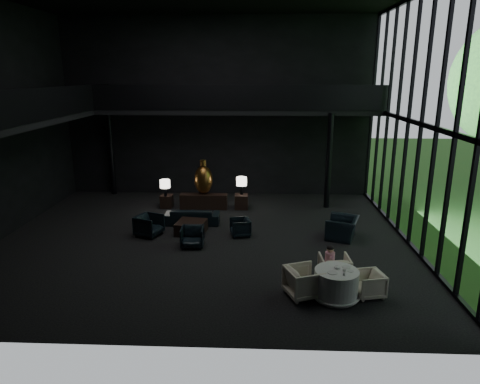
{
  "coord_description": "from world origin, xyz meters",
  "views": [
    {
      "loc": [
        1.84,
        -13.69,
        5.51
      ],
      "look_at": [
        1.23,
        0.5,
        1.59
      ],
      "focal_mm": 32.0,
      "sensor_mm": 36.0,
      "label": 1
    }
  ],
  "objects_px": {
    "table_lamp_right": "(242,182)",
    "coffee_table": "(191,227)",
    "side_table_right": "(241,202)",
    "dining_chair_east": "(368,284)",
    "table_lamp_left": "(165,185)",
    "dining_table": "(336,286)",
    "lounge_armchair_east": "(240,228)",
    "dining_chair_west": "(304,279)",
    "lounge_armchair_west": "(149,223)",
    "window_armchair": "(343,223)",
    "lounge_armchair_south": "(192,236)",
    "bronze_urn": "(203,179)",
    "side_table_left": "(167,201)",
    "sofa": "(192,214)",
    "dining_chair_north": "(334,267)",
    "child": "(330,255)",
    "console": "(204,201)"
  },
  "relations": [
    {
      "from": "lounge_armchair_west",
      "to": "window_armchair",
      "type": "bearing_deg",
      "value": -69.09
    },
    {
      "from": "side_table_right",
      "to": "child",
      "type": "relative_size",
      "value": 1.07
    },
    {
      "from": "sofa",
      "to": "dining_chair_west",
      "type": "xyz_separation_m",
      "value": [
        3.68,
        -5.39,
        0.08
      ]
    },
    {
      "from": "bronze_urn",
      "to": "side_table_right",
      "type": "distance_m",
      "value": 1.86
    },
    {
      "from": "lounge_armchair_east",
      "to": "dining_table",
      "type": "height_order",
      "value": "dining_table"
    },
    {
      "from": "side_table_right",
      "to": "dining_table",
      "type": "distance_m",
      "value": 7.87
    },
    {
      "from": "lounge_armchair_east",
      "to": "dining_chair_west",
      "type": "distance_m",
      "value": 4.56
    },
    {
      "from": "table_lamp_left",
      "to": "dining_table",
      "type": "xyz_separation_m",
      "value": [
        5.89,
        -7.25,
        -0.73
      ]
    },
    {
      "from": "window_armchair",
      "to": "side_table_left",
      "type": "bearing_deg",
      "value": -95.71
    },
    {
      "from": "lounge_armchair_south",
      "to": "dining_table",
      "type": "height_order",
      "value": "dining_table"
    },
    {
      "from": "table_lamp_right",
      "to": "coffee_table",
      "type": "distance_m",
      "value": 3.62
    },
    {
      "from": "console",
      "to": "lounge_armchair_east",
      "type": "height_order",
      "value": "console"
    },
    {
      "from": "lounge_armchair_west",
      "to": "bronze_urn",
      "type": "bearing_deg",
      "value": -4.18
    },
    {
      "from": "child",
      "to": "dining_table",
      "type": "bearing_deg",
      "value": 91.26
    },
    {
      "from": "table_lamp_right",
      "to": "lounge_armchair_south",
      "type": "distance_m",
      "value": 4.61
    },
    {
      "from": "coffee_table",
      "to": "lounge_armchair_east",
      "type": "bearing_deg",
      "value": -5.66
    },
    {
      "from": "lounge_armchair_west",
      "to": "lounge_armchair_east",
      "type": "distance_m",
      "value": 3.22
    },
    {
      "from": "console",
      "to": "dining_chair_north",
      "type": "relative_size",
      "value": 2.36
    },
    {
      "from": "bronze_urn",
      "to": "console",
      "type": "bearing_deg",
      "value": -90.0
    },
    {
      "from": "side_table_left",
      "to": "dining_chair_west",
      "type": "bearing_deg",
      "value": -55.43
    },
    {
      "from": "lounge_armchair_west",
      "to": "dining_table",
      "type": "height_order",
      "value": "lounge_armchair_west"
    },
    {
      "from": "side_table_right",
      "to": "dining_chair_east",
      "type": "relative_size",
      "value": 0.91
    },
    {
      "from": "lounge_armchair_west",
      "to": "dining_table",
      "type": "xyz_separation_m",
      "value": [
        5.83,
        -4.12,
        -0.12
      ]
    },
    {
      "from": "window_armchair",
      "to": "dining_chair_north",
      "type": "height_order",
      "value": "window_armchair"
    },
    {
      "from": "side_table_left",
      "to": "sofa",
      "type": "bearing_deg",
      "value": -54.75
    },
    {
      "from": "console",
      "to": "dining_chair_north",
      "type": "xyz_separation_m",
      "value": [
        4.41,
        -6.4,
        0.11
      ]
    },
    {
      "from": "side_table_left",
      "to": "dining_chair_north",
      "type": "bearing_deg",
      "value": -47.23
    },
    {
      "from": "side_table_right",
      "to": "window_armchair",
      "type": "distance_m",
      "value": 4.87
    },
    {
      "from": "bronze_urn",
      "to": "window_armchair",
      "type": "distance_m",
      "value": 6.21
    },
    {
      "from": "bronze_urn",
      "to": "lounge_armchair_east",
      "type": "height_order",
      "value": "bronze_urn"
    },
    {
      "from": "side_table_left",
      "to": "dining_chair_east",
      "type": "distance_m",
      "value": 9.93
    },
    {
      "from": "table_lamp_left",
      "to": "table_lamp_right",
      "type": "relative_size",
      "value": 0.96
    },
    {
      "from": "lounge_armchair_east",
      "to": "coffee_table",
      "type": "bearing_deg",
      "value": -108.03
    },
    {
      "from": "coffee_table",
      "to": "dining_chair_north",
      "type": "distance_m",
      "value": 5.69
    },
    {
      "from": "table_lamp_left",
      "to": "dining_table",
      "type": "relative_size",
      "value": 0.56
    },
    {
      "from": "window_armchair",
      "to": "coffee_table",
      "type": "bearing_deg",
      "value": -72.85
    },
    {
      "from": "lounge_armchair_west",
      "to": "coffee_table",
      "type": "bearing_deg",
      "value": -58.28
    },
    {
      "from": "lounge_armchair_east",
      "to": "child",
      "type": "relative_size",
      "value": 1.06
    },
    {
      "from": "side_table_right",
      "to": "table_lamp_right",
      "type": "xyz_separation_m",
      "value": [
        0.0,
        0.08,
        0.83
      ]
    },
    {
      "from": "console",
      "to": "lounge_armchair_east",
      "type": "bearing_deg",
      "value": -61.5
    },
    {
      "from": "table_lamp_right",
      "to": "coffee_table",
      "type": "xyz_separation_m",
      "value": [
        -1.69,
        -3.07,
        -0.92
      ]
    },
    {
      "from": "lounge_armchair_east",
      "to": "lounge_armchair_south",
      "type": "height_order",
      "value": "lounge_armchair_south"
    },
    {
      "from": "coffee_table",
      "to": "dining_chair_east",
      "type": "xyz_separation_m",
      "value": [
        5.23,
        -4.28,
        0.12
      ]
    },
    {
      "from": "table_lamp_right",
      "to": "dining_chair_west",
      "type": "xyz_separation_m",
      "value": [
        1.88,
        -7.43,
        -0.66
      ]
    },
    {
      "from": "dining_chair_north",
      "to": "table_lamp_right",
      "type": "bearing_deg",
      "value": -69.81
    },
    {
      "from": "dining_chair_north",
      "to": "window_armchair",
      "type": "bearing_deg",
      "value": -107.22
    },
    {
      "from": "bronze_urn",
      "to": "child",
      "type": "xyz_separation_m",
      "value": [
        4.27,
        -6.47,
        -0.51
      ]
    },
    {
      "from": "dining_chair_west",
      "to": "window_armchair",
      "type": "bearing_deg",
      "value": -43.66
    },
    {
      "from": "bronze_urn",
      "to": "sofa",
      "type": "relative_size",
      "value": 0.71
    },
    {
      "from": "console",
      "to": "side_table_right",
      "type": "bearing_deg",
      "value": 2.57
    }
  ]
}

